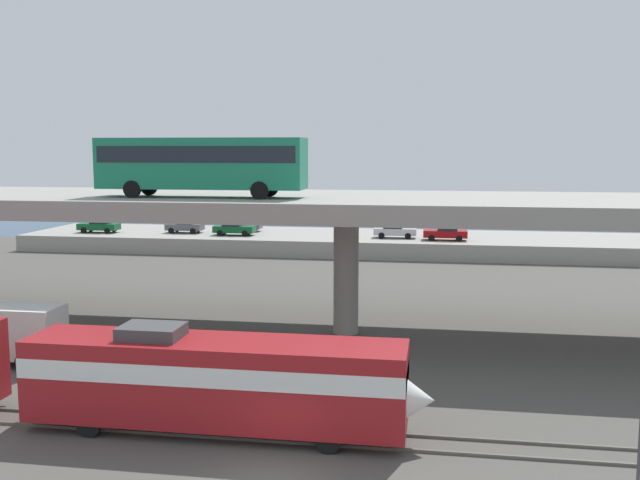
{
  "coord_description": "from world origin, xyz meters",
  "views": [
    {
      "loc": [
        5.34,
        -22.2,
        11.09
      ],
      "look_at": [
        -2.52,
        25.74,
        4.87
      ],
      "focal_mm": 40.54,
      "sensor_mm": 36.0,
      "label": 1
    }
  ],
  "objects_px": {
    "train_locomotive": "(233,379)",
    "parked_car_5": "(99,226)",
    "parked_car_3": "(185,226)",
    "parked_car_1": "(234,228)",
    "service_truck_west": "(1,332)",
    "transit_bus_on_overpass": "(202,161)",
    "parked_car_2": "(395,231)",
    "parked_car_0": "(242,224)",
    "parked_car_6": "(446,233)"
  },
  "relations": [
    {
      "from": "train_locomotive",
      "to": "transit_bus_on_overpass",
      "type": "bearing_deg",
      "value": 112.64
    },
    {
      "from": "transit_bus_on_overpass",
      "to": "parked_car_3",
      "type": "distance_m",
      "value": 39.45
    },
    {
      "from": "parked_car_2",
      "to": "parked_car_0",
      "type": "bearing_deg",
      "value": 168.95
    },
    {
      "from": "service_truck_west",
      "to": "parked_car_6",
      "type": "height_order",
      "value": "parked_car_6"
    },
    {
      "from": "train_locomotive",
      "to": "parked_car_2",
      "type": "bearing_deg",
      "value": 86.13
    },
    {
      "from": "transit_bus_on_overpass",
      "to": "parked_car_2",
      "type": "xyz_separation_m",
      "value": [
        9.04,
        35.16,
        -7.81
      ]
    },
    {
      "from": "parked_car_0",
      "to": "parked_car_3",
      "type": "relative_size",
      "value": 1.11
    },
    {
      "from": "train_locomotive",
      "to": "parked_car_1",
      "type": "distance_m",
      "value": 50.37
    },
    {
      "from": "train_locomotive",
      "to": "parked_car_5",
      "type": "height_order",
      "value": "train_locomotive"
    },
    {
      "from": "service_truck_west",
      "to": "parked_car_5",
      "type": "xyz_separation_m",
      "value": [
        -14.94,
        41.42,
        0.87
      ]
    },
    {
      "from": "parked_car_0",
      "to": "parked_car_2",
      "type": "relative_size",
      "value": 1.01
    },
    {
      "from": "transit_bus_on_overpass",
      "to": "parked_car_3",
      "type": "bearing_deg",
      "value": 111.47
    },
    {
      "from": "service_truck_west",
      "to": "parked_car_2",
      "type": "distance_m",
      "value": 45.52
    },
    {
      "from": "parked_car_0",
      "to": "parked_car_5",
      "type": "relative_size",
      "value": 0.99
    },
    {
      "from": "parked_car_0",
      "to": "parked_car_6",
      "type": "xyz_separation_m",
      "value": [
        22.62,
        -4.53,
        0.0
      ]
    },
    {
      "from": "transit_bus_on_overpass",
      "to": "parked_car_3",
      "type": "xyz_separation_m",
      "value": [
        -14.16,
        35.99,
        -7.81
      ]
    },
    {
      "from": "transit_bus_on_overpass",
      "to": "parked_car_5",
      "type": "bearing_deg",
      "value": 124.31
    },
    {
      "from": "parked_car_2",
      "to": "parked_car_3",
      "type": "height_order",
      "value": "same"
    },
    {
      "from": "parked_car_2",
      "to": "parked_car_3",
      "type": "xyz_separation_m",
      "value": [
        -23.2,
        0.82,
        -0.0
      ]
    },
    {
      "from": "transit_bus_on_overpass",
      "to": "parked_car_6",
      "type": "distance_m",
      "value": 37.72
    },
    {
      "from": "parked_car_2",
      "to": "parked_car_6",
      "type": "relative_size",
      "value": 1.0
    },
    {
      "from": "transit_bus_on_overpass",
      "to": "parked_car_2",
      "type": "distance_m",
      "value": 37.14
    },
    {
      "from": "transit_bus_on_overpass",
      "to": "parked_car_2",
      "type": "bearing_deg",
      "value": 75.58
    },
    {
      "from": "parked_car_5",
      "to": "parked_car_6",
      "type": "distance_m",
      "value": 37.94
    },
    {
      "from": "parked_car_3",
      "to": "train_locomotive",
      "type": "bearing_deg",
      "value": 111.8
    },
    {
      "from": "parked_car_3",
      "to": "parked_car_5",
      "type": "xyz_separation_m",
      "value": [
        -9.51,
        -1.31,
        0.0
      ]
    },
    {
      "from": "train_locomotive",
      "to": "parked_car_3",
      "type": "bearing_deg",
      "value": 111.8
    },
    {
      "from": "service_truck_west",
      "to": "parked_car_1",
      "type": "distance_m",
      "value": 41.41
    },
    {
      "from": "parked_car_0",
      "to": "parked_car_6",
      "type": "distance_m",
      "value": 23.06
    },
    {
      "from": "parked_car_1",
      "to": "parked_car_6",
      "type": "distance_m",
      "value": 22.46
    },
    {
      "from": "service_truck_west",
      "to": "parked_car_0",
      "type": "xyz_separation_m",
      "value": [
        0.38,
        45.3,
        0.87
      ]
    },
    {
      "from": "parked_car_1",
      "to": "parked_car_5",
      "type": "height_order",
      "value": "same"
    },
    {
      "from": "parked_car_0",
      "to": "parked_car_1",
      "type": "relative_size",
      "value": 1.0
    },
    {
      "from": "train_locomotive",
      "to": "parked_car_6",
      "type": "distance_m",
      "value": 48.54
    },
    {
      "from": "transit_bus_on_overpass",
      "to": "parked_car_1",
      "type": "xyz_separation_m",
      "value": [
        -8.17,
        34.66,
        -7.81
      ]
    },
    {
      "from": "parked_car_0",
      "to": "parked_car_3",
      "type": "distance_m",
      "value": 6.36
    },
    {
      "from": "parked_car_3",
      "to": "parked_car_6",
      "type": "xyz_separation_m",
      "value": [
        28.43,
        -1.96,
        0.0
      ]
    },
    {
      "from": "parked_car_0",
      "to": "parked_car_5",
      "type": "distance_m",
      "value": 15.81
    },
    {
      "from": "transit_bus_on_overpass",
      "to": "parked_car_1",
      "type": "relative_size",
      "value": 2.72
    },
    {
      "from": "service_truck_west",
      "to": "parked_car_2",
      "type": "relative_size",
      "value": 1.55
    },
    {
      "from": "parked_car_0",
      "to": "parked_car_2",
      "type": "bearing_deg",
      "value": 168.95
    },
    {
      "from": "parked_car_5",
      "to": "train_locomotive",
      "type": "bearing_deg",
      "value": 121.26
    },
    {
      "from": "transit_bus_on_overpass",
      "to": "parked_car_0",
      "type": "xyz_separation_m",
      "value": [
        -8.34,
        38.56,
        -7.81
      ]
    },
    {
      "from": "parked_car_5",
      "to": "parked_car_6",
      "type": "height_order",
      "value": "same"
    },
    {
      "from": "parked_car_3",
      "to": "parked_car_5",
      "type": "bearing_deg",
      "value": 7.86
    },
    {
      "from": "parked_car_2",
      "to": "parked_car_1",
      "type": "bearing_deg",
      "value": -178.33
    },
    {
      "from": "parked_car_6",
      "to": "transit_bus_on_overpass",
      "type": "bearing_deg",
      "value": 67.24
    },
    {
      "from": "train_locomotive",
      "to": "parked_car_2",
      "type": "relative_size",
      "value": 3.63
    },
    {
      "from": "service_truck_west",
      "to": "parked_car_6",
      "type": "xyz_separation_m",
      "value": [
        23.0,
        40.77,
        0.87
      ]
    },
    {
      "from": "service_truck_west",
      "to": "parked_car_6",
      "type": "bearing_deg",
      "value": -119.43
    }
  ]
}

